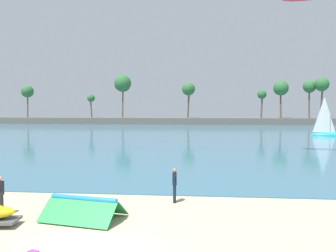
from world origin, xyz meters
TOP-DOWN VIEW (x-y plane):
  - ground_plane at (0.00, 0.00)m, footprint 260.00×260.00m
  - sea at (0.00, 65.33)m, footprint 220.00×116.15m
  - palm_headland at (0.40, 83.42)m, footprint 106.70×6.15m
  - folded_kite at (-1.07, 3.14)m, footprint 3.43×2.60m
  - person_rigging_by_gear at (-4.80, 3.36)m, footprint 0.21×0.55m
  - person_at_waterline at (2.42, 6.06)m, footprint 0.22×0.55m
  - sailboat_mid_bay at (23.74, 47.29)m, footprint 5.55×2.69m

SIDE VIEW (x-z plane):
  - ground_plane at x=0.00m, z-range 0.00..0.00m
  - sea at x=0.00m, z-range 0.00..0.06m
  - folded_kite at x=-1.07m, z-range 0.14..1.06m
  - sailboat_mid_bay at x=23.74m, z-range -3.11..4.62m
  - person_rigging_by_gear at x=-4.80m, z-range 0.06..1.73m
  - person_at_waterline at x=2.42m, z-range 0.06..1.73m
  - palm_headland at x=0.40m, z-range -3.72..9.70m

